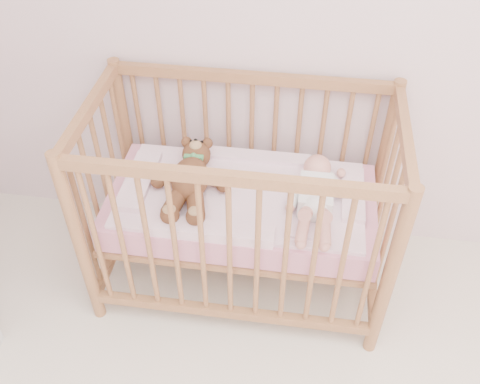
# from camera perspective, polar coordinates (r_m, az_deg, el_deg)

# --- Properties ---
(crib) EXTENTS (1.36, 0.76, 1.00)m
(crib) POSITION_cam_1_polar(r_m,az_deg,el_deg) (2.47, 0.17, -1.27)
(crib) COLOR #A66F46
(crib) RESTS_ON floor
(mattress) EXTENTS (1.22, 0.62, 0.13)m
(mattress) POSITION_cam_1_polar(r_m,az_deg,el_deg) (2.48, 0.16, -1.52)
(mattress) COLOR pink
(mattress) RESTS_ON crib
(blanket) EXTENTS (1.10, 0.58, 0.06)m
(blanket) POSITION_cam_1_polar(r_m,az_deg,el_deg) (2.43, 0.17, -0.25)
(blanket) COLOR #FBACCB
(blanket) RESTS_ON mattress
(baby) EXTENTS (0.27, 0.57, 0.14)m
(baby) POSITION_cam_1_polar(r_m,az_deg,el_deg) (2.36, 8.10, -0.02)
(baby) COLOR white
(baby) RESTS_ON blanket
(teddy_bear) EXTENTS (0.41, 0.56, 0.15)m
(teddy_bear) POSITION_cam_1_polar(r_m,az_deg,el_deg) (2.40, -5.35, 1.45)
(teddy_bear) COLOR brown
(teddy_bear) RESTS_ON blanket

